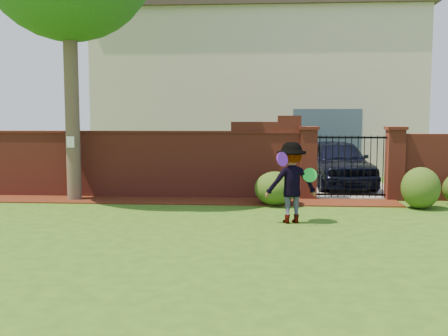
# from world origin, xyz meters

# --- Properties ---
(ground) EXTENTS (80.00, 80.00, 0.01)m
(ground) POSITION_xyz_m (0.00, 0.00, -0.01)
(ground) COLOR #2D5314
(ground) RESTS_ON ground
(mulch_bed) EXTENTS (11.10, 1.08, 0.03)m
(mulch_bed) POSITION_xyz_m (-0.95, 3.34, 0.01)
(mulch_bed) COLOR #3A150A
(mulch_bed) RESTS_ON ground
(brick_wall) EXTENTS (8.70, 0.31, 2.16)m
(brick_wall) POSITION_xyz_m (-2.01, 4.00, 0.93)
(brick_wall) COLOR maroon
(brick_wall) RESTS_ON ground
(pillar_left) EXTENTS (0.50, 0.50, 1.88)m
(pillar_left) POSITION_xyz_m (2.40, 4.00, 0.96)
(pillar_left) COLOR maroon
(pillar_left) RESTS_ON ground
(pillar_right) EXTENTS (0.50, 0.50, 1.88)m
(pillar_right) POSITION_xyz_m (4.60, 4.00, 0.96)
(pillar_right) COLOR maroon
(pillar_right) RESTS_ON ground
(iron_gate) EXTENTS (1.78, 0.03, 1.60)m
(iron_gate) POSITION_xyz_m (3.50, 4.00, 0.85)
(iron_gate) COLOR black
(iron_gate) RESTS_ON ground
(driveway) EXTENTS (3.20, 8.00, 0.01)m
(driveway) POSITION_xyz_m (3.50, 8.00, 0.01)
(driveway) COLOR gray
(driveway) RESTS_ON ground
(house) EXTENTS (12.40, 6.40, 6.30)m
(house) POSITION_xyz_m (1.00, 12.00, 3.16)
(house) COLOR beige
(house) RESTS_ON ground
(car) EXTENTS (2.19, 4.43, 1.45)m
(car) POSITION_xyz_m (3.53, 6.41, 0.73)
(car) COLOR black
(car) RESTS_ON ground
(paper_notice) EXTENTS (0.20, 0.01, 0.28)m
(paper_notice) POSITION_xyz_m (-3.60, 3.21, 1.50)
(paper_notice) COLOR white
(paper_notice) RESTS_ON tree
(shrub_left) EXTENTS (1.00, 1.00, 0.82)m
(shrub_left) POSITION_xyz_m (1.53, 2.93, 0.41)
(shrub_left) COLOR #204414
(shrub_left) RESTS_ON ground
(shrub_middle) EXTENTS (0.88, 0.88, 0.97)m
(shrub_middle) POSITION_xyz_m (4.88, 2.71, 0.49)
(shrub_middle) COLOR #204414
(shrub_middle) RESTS_ON ground
(man) EXTENTS (1.16, 0.82, 1.63)m
(man) POSITION_xyz_m (1.79, 0.86, 0.81)
(man) COLOR gray
(man) RESTS_ON ground
(frisbee_purple) EXTENTS (0.26, 0.25, 0.28)m
(frisbee_purple) POSITION_xyz_m (1.58, 0.48, 1.32)
(frisbee_purple) COLOR purple
(frisbee_purple) RESTS_ON man
(frisbee_green) EXTENTS (0.29, 0.09, 0.28)m
(frisbee_green) POSITION_xyz_m (2.14, 0.80, 0.98)
(frisbee_green) COLOR green
(frisbee_green) RESTS_ON man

